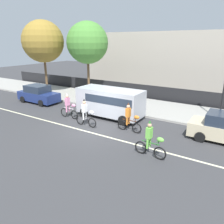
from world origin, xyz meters
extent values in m
plane|color=#38383A|center=(0.00, 0.00, 0.00)|extent=(80.00, 80.00, 0.00)
cube|color=beige|center=(0.00, -0.50, 0.00)|extent=(36.00, 0.14, 0.01)
cube|color=#9E9B93|center=(0.00, 6.50, 0.07)|extent=(60.00, 5.00, 0.15)
cube|color=black|center=(0.00, 9.40, 0.70)|extent=(40.00, 0.08, 1.40)
cube|color=#B2A899|center=(2.97, 18.00, 3.32)|extent=(28.00, 8.00, 6.64)
torus|color=black|center=(-2.32, 0.88, 0.33)|extent=(0.67, 0.08, 0.67)
torus|color=black|center=(-3.37, 0.90, 0.33)|extent=(0.67, 0.08, 0.67)
cylinder|color=silver|center=(-2.84, 0.89, 0.75)|extent=(0.97, 0.07, 0.05)
cylinder|color=silver|center=(-2.99, 0.89, 0.84)|extent=(0.04, 0.04, 0.18)
cylinder|color=silver|center=(-2.42, 0.88, 0.86)|extent=(0.04, 0.04, 0.23)
cylinder|color=silver|center=(-2.42, 0.88, 0.98)|extent=(0.04, 0.50, 0.03)
ellipsoid|color=pink|center=(-2.34, 0.88, 1.05)|extent=(0.36, 0.21, 0.24)
cube|color=pink|center=(-2.94, 0.89, 1.26)|extent=(0.25, 0.32, 0.56)
sphere|color=beige|center=(-2.94, 0.89, 1.66)|extent=(0.22, 0.22, 0.22)
cone|color=silver|center=(-2.94, 0.89, 1.84)|extent=(0.14, 0.14, 0.16)
cylinder|color=pink|center=(-2.94, 0.75, 0.71)|extent=(0.11, 0.11, 0.48)
cylinder|color=pink|center=(-2.94, 1.03, 0.71)|extent=(0.11, 0.11, 0.48)
torus|color=black|center=(-0.17, 0.25, 0.33)|extent=(0.67, 0.07, 0.67)
torus|color=black|center=(-1.22, 0.25, 0.33)|extent=(0.67, 0.07, 0.67)
cylinder|color=black|center=(-0.70, 0.25, 0.75)|extent=(0.97, 0.06, 0.05)
cylinder|color=black|center=(-0.85, 0.25, 0.84)|extent=(0.04, 0.04, 0.18)
cylinder|color=black|center=(-0.28, 0.25, 0.86)|extent=(0.04, 0.04, 0.23)
cylinder|color=black|center=(-0.28, 0.25, 0.98)|extent=(0.04, 0.50, 0.03)
ellipsoid|color=white|center=(-0.19, 0.25, 1.05)|extent=(0.36, 0.20, 0.24)
cube|color=white|center=(-0.80, 0.25, 1.26)|extent=(0.24, 0.32, 0.56)
sphere|color=tan|center=(-0.80, 0.25, 1.66)|extent=(0.22, 0.22, 0.22)
cone|color=black|center=(-0.80, 0.25, 1.84)|extent=(0.14, 0.14, 0.16)
cylinder|color=white|center=(-0.80, 0.11, 0.71)|extent=(0.11, 0.11, 0.48)
cylinder|color=white|center=(-0.80, 0.39, 0.71)|extent=(0.11, 0.11, 0.48)
torus|color=black|center=(2.76, 0.98, 0.33)|extent=(0.67, 0.08, 0.67)
torus|color=black|center=(1.71, 0.99, 0.33)|extent=(0.67, 0.08, 0.67)
cylinder|color=#4C2614|center=(2.24, 0.98, 0.75)|extent=(0.97, 0.06, 0.05)
cylinder|color=#4C2614|center=(2.09, 0.98, 0.84)|extent=(0.04, 0.04, 0.18)
cylinder|color=#4C2614|center=(2.66, 0.98, 0.86)|extent=(0.04, 0.04, 0.23)
cylinder|color=#4C2614|center=(2.66, 0.98, 0.98)|extent=(0.04, 0.50, 0.03)
ellipsoid|color=orange|center=(2.74, 0.98, 1.05)|extent=(0.36, 0.20, 0.24)
cube|color=orange|center=(2.14, 0.98, 1.26)|extent=(0.24, 0.32, 0.56)
sphere|color=beige|center=(2.14, 0.98, 1.66)|extent=(0.22, 0.22, 0.22)
cone|color=#4C2614|center=(2.14, 0.98, 1.84)|extent=(0.14, 0.14, 0.16)
cylinder|color=orange|center=(2.14, 0.84, 0.71)|extent=(0.11, 0.11, 0.48)
cylinder|color=orange|center=(2.14, 1.12, 0.71)|extent=(0.11, 0.11, 0.48)
torus|color=black|center=(5.15, -1.35, 0.33)|extent=(0.67, 0.12, 0.67)
torus|color=black|center=(4.11, -1.27, 0.33)|extent=(0.67, 0.12, 0.67)
cylinder|color=#266626|center=(4.63, -1.31, 0.75)|extent=(0.97, 0.12, 0.05)
cylinder|color=#266626|center=(4.48, -1.30, 0.84)|extent=(0.04, 0.04, 0.18)
cylinder|color=#266626|center=(5.05, -1.34, 0.86)|extent=(0.04, 0.04, 0.23)
cylinder|color=#266626|center=(5.05, -1.34, 0.98)|extent=(0.07, 0.50, 0.03)
ellipsoid|color=#72CC4C|center=(5.13, -1.34, 1.05)|extent=(0.37, 0.23, 0.24)
cube|color=#72CC4C|center=(4.53, -1.30, 1.26)|extent=(0.26, 0.34, 0.56)
sphere|color=tan|center=(4.53, -1.30, 1.66)|extent=(0.22, 0.22, 0.22)
cone|color=#266626|center=(4.53, -1.30, 1.84)|extent=(0.14, 0.14, 0.16)
cylinder|color=#72CC4C|center=(4.52, -1.44, 0.71)|extent=(0.11, 0.11, 0.48)
cylinder|color=#72CC4C|center=(4.54, -1.16, 0.71)|extent=(0.11, 0.11, 0.48)
cube|color=silver|center=(-0.33, 2.70, 1.23)|extent=(5.00, 2.00, 1.90)
cube|color=#283342|center=(0.07, 2.70, 1.58)|extent=(3.90, 2.02, 0.56)
cylinder|color=black|center=(1.37, 1.70, 0.35)|extent=(0.70, 0.22, 0.70)
cylinder|color=black|center=(1.37, 3.70, 0.35)|extent=(0.70, 0.22, 0.70)
cylinder|color=black|center=(-2.03, 1.70, 0.35)|extent=(0.70, 0.22, 0.70)
cylinder|color=black|center=(-2.03, 3.70, 0.35)|extent=(0.70, 0.22, 0.70)
cylinder|color=black|center=(6.38, 1.78, 0.30)|extent=(0.60, 0.20, 0.60)
cylinder|color=black|center=(6.38, 3.50, 0.30)|extent=(0.60, 0.20, 0.60)
cube|color=navy|center=(-8.31, 2.66, 0.60)|extent=(4.10, 1.72, 0.80)
cube|color=#232D3D|center=(-8.41, 2.66, 1.32)|extent=(2.10, 1.58, 0.64)
cylinder|color=black|center=(-7.04, 1.80, 0.30)|extent=(0.60, 0.20, 0.60)
cylinder|color=black|center=(-7.04, 3.52, 0.30)|extent=(0.60, 0.20, 0.60)
cylinder|color=black|center=(-9.58, 1.80, 0.30)|extent=(0.60, 0.20, 0.60)
cylinder|color=black|center=(-9.58, 3.52, 0.30)|extent=(0.60, 0.20, 0.60)
cylinder|color=brown|center=(-10.40, 5.58, 2.09)|extent=(0.24, 0.24, 3.88)
sphere|color=olive|center=(-10.40, 5.58, 5.53)|extent=(4.27, 4.27, 4.27)
cylinder|color=brown|center=(-6.13, 7.52, 2.05)|extent=(0.24, 0.24, 3.79)
sphere|color=#4C8C38|center=(-6.13, 7.52, 5.40)|extent=(4.17, 4.17, 4.17)
camera|label=1|loc=(8.25, -10.57, 5.49)|focal=35.00mm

